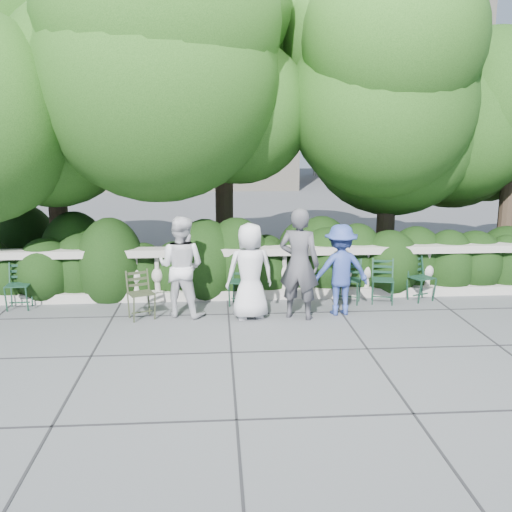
{
  "coord_description": "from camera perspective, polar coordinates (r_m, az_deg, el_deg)",
  "views": [
    {
      "loc": [
        -0.7,
        -8.77,
        3.09
      ],
      "look_at": [
        0.0,
        1.0,
        1.0
      ],
      "focal_mm": 40.0,
      "sensor_mm": 36.0,
      "label": 1
    }
  ],
  "objects": [
    {
      "name": "balustrade",
      "position": [
        10.91,
        -0.3,
        -1.77
      ],
      "size": [
        12.0,
        0.44,
        1.0
      ],
      "color": "#9E998E",
      "rests_on": "ground"
    },
    {
      "name": "chair_f",
      "position": [
        10.74,
        9.1,
        -4.84
      ],
      "size": [
        0.58,
        0.61,
        0.84
      ],
      "primitive_type": null,
      "rotation": [
        0.0,
        0.0,
        -0.37
      ],
      "color": "black",
      "rests_on": "ground"
    },
    {
      "name": "ground",
      "position": [
        9.33,
        0.44,
        -7.3
      ],
      "size": [
        90.0,
        90.0,
        0.0
      ],
      "primitive_type": "plane",
      "color": "#4A4C51",
      "rests_on": "ground"
    },
    {
      "name": "chair_c",
      "position": [
        10.45,
        -1.69,
        -5.16
      ],
      "size": [
        0.55,
        0.58,
        0.84
      ],
      "primitive_type": null,
      "rotation": [
        0.0,
        0.0,
        -0.27
      ],
      "color": "black",
      "rests_on": "ground"
    },
    {
      "name": "chair_b",
      "position": [
        11.08,
        -22.71,
        -5.12
      ],
      "size": [
        0.46,
        0.5,
        0.84
      ],
      "primitive_type": null,
      "rotation": [
        0.0,
        0.0,
        0.05
      ],
      "color": "black",
      "rests_on": "ground"
    },
    {
      "name": "person_woman_grey",
      "position": [
        9.66,
        4.33,
        -0.76
      ],
      "size": [
        0.82,
        0.69,
        1.91
      ],
      "primitive_type": "imported",
      "rotation": [
        0.0,
        0.0,
        2.74
      ],
      "color": "#444349",
      "rests_on": "ground"
    },
    {
      "name": "chair_d",
      "position": [
        11.22,
        16.59,
        -4.47
      ],
      "size": [
        0.59,
        0.61,
        0.84
      ],
      "primitive_type": null,
      "rotation": [
        0.0,
        0.0,
        0.4
      ],
      "color": "black",
      "rests_on": "ground"
    },
    {
      "name": "chair_e",
      "position": [
        10.83,
        12.49,
        -4.83
      ],
      "size": [
        0.54,
        0.57,
        0.84
      ],
      "primitive_type": null,
      "rotation": [
        0.0,
        0.0,
        -0.24
      ],
      "color": "black",
      "rests_on": "ground"
    },
    {
      "name": "person_businessman",
      "position": [
        9.65,
        -0.6,
        -1.53
      ],
      "size": [
        0.89,
        0.66,
        1.65
      ],
      "primitive_type": "imported",
      "rotation": [
        0.0,
        0.0,
        3.32
      ],
      "color": "silver",
      "rests_on": "ground"
    },
    {
      "name": "person_casual_man",
      "position": [
        9.88,
        -7.5,
        -1.04
      ],
      "size": [
        1.02,
        0.91,
        1.74
      ],
      "primitive_type": "imported",
      "rotation": [
        0.0,
        0.0,
        2.79
      ],
      "color": "silver",
      "rests_on": "ground"
    },
    {
      "name": "shrub_hedge",
      "position": [
        12.19,
        -0.67,
        -2.65
      ],
      "size": [
        15.0,
        2.6,
        1.7
      ],
      "primitive_type": null,
      "color": "black",
      "rests_on": "ground"
    },
    {
      "name": "person_older_blue",
      "position": [
        10.0,
        8.42,
        -1.37
      ],
      "size": [
        1.07,
        0.68,
        1.59
      ],
      "primitive_type": "imported",
      "rotation": [
        0.0,
        0.0,
        3.23
      ],
      "color": "navy",
      "rests_on": "ground"
    },
    {
      "name": "tree_canopy",
      "position": [
        12.08,
        2.61,
        16.16
      ],
      "size": [
        15.04,
        6.52,
        6.78
      ],
      "color": "#3F3023",
      "rests_on": "ground"
    },
    {
      "name": "chair_weathered",
      "position": [
        9.89,
        -11.08,
        -6.39
      ],
      "size": [
        0.6,
        0.62,
        0.84
      ],
      "primitive_type": null,
      "rotation": [
        0.0,
        0.0,
        0.41
      ],
      "color": "black",
      "rests_on": "ground"
    }
  ]
}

